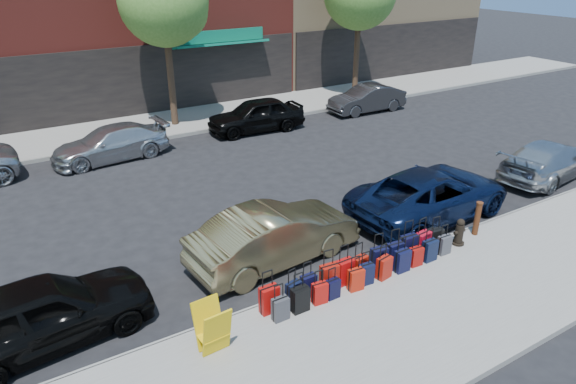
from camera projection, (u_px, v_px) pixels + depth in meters
ground at (265, 207)px, 16.28m from camera, size 120.00×120.00×0.00m
sidewalk_near at (409, 318)px, 11.21m from camera, size 60.00×4.00×0.15m
sidewalk_far at (161, 124)px, 24.00m from camera, size 60.00×4.00×0.15m
curb_near at (352, 273)px, 12.77m from camera, size 60.00×0.08×0.15m
curb_far at (177, 136)px, 22.43m from camera, size 60.00×0.08×0.15m
tree_center at (167, 3)px, 21.67m from camera, size 3.80×3.80×7.27m
suitcase_front_0 at (269, 299)px, 11.15m from camera, size 0.43×0.24×1.02m
suitcase_front_1 at (294, 293)px, 11.46m from camera, size 0.39×0.26×0.86m
suitcase_front_2 at (308, 285)px, 11.71m from camera, size 0.36×0.20×0.87m
suitcase_front_3 at (329, 277)px, 11.92m from camera, size 0.44×0.27×1.03m
suitcase_front_4 at (345, 272)px, 12.12m from camera, size 0.43×0.25×1.02m
suitcase_front_5 at (360, 267)px, 12.36m from camera, size 0.41×0.25×0.93m
suitcase_front_6 at (379, 259)px, 12.63m from camera, size 0.44×0.27×1.01m
suitcase_front_7 at (395, 254)px, 12.84m from camera, size 0.44×0.27×1.01m
suitcase_front_8 at (409, 247)px, 13.12m from camera, size 0.46×0.27×1.07m
suitcase_front_9 at (422, 244)px, 13.27m from camera, size 0.46×0.29×1.06m
suitcase_front_10 at (436, 239)px, 13.61m from camera, size 0.40×0.25×0.91m
suitcase_back_0 at (280, 309)px, 10.94m from camera, size 0.36×0.21×0.86m
suitcase_back_1 at (300, 299)px, 11.19m from camera, size 0.40×0.23×0.94m
suitcase_back_2 at (320, 293)px, 11.47m from camera, size 0.36×0.23×0.82m
suitcase_back_3 at (333, 289)px, 11.64m from camera, size 0.33×0.20×0.77m
suitcase_back_4 at (356, 279)px, 11.92m from camera, size 0.38×0.24×0.87m
suitcase_back_5 at (366, 274)px, 12.14m from camera, size 0.37×0.23×0.85m
suitcase_back_6 at (384, 268)px, 12.35m from camera, size 0.41×0.29×0.91m
suitcase_back_7 at (402, 261)px, 12.61m from camera, size 0.39×0.23×0.93m
suitcase_back_8 at (416, 256)px, 12.86m from camera, size 0.35×0.22×0.81m
suitcase_back_9 at (430, 250)px, 13.06m from camera, size 0.39×0.23×0.92m
suitcase_back_10 at (444, 245)px, 13.37m from camera, size 0.35×0.21×0.83m
fire_hydrant at (459, 233)px, 13.78m from camera, size 0.38×0.34×0.76m
bollard at (477, 218)px, 14.19m from camera, size 0.18×0.18×0.99m
display_rack at (213, 328)px, 9.99m from camera, size 0.62×0.68×1.04m
car_near_0 at (42, 313)px, 10.30m from camera, size 4.53×2.21×1.49m
car_near_1 at (275, 235)px, 13.13m from camera, size 4.71×2.03×1.51m
car_near_2 at (430, 194)px, 15.43m from camera, size 5.52×2.83×1.49m
car_near_3 at (549, 160)px, 18.18m from camera, size 4.78×2.41×1.33m
car_far_1 at (110, 143)px, 19.85m from camera, size 4.59×2.17×1.29m
car_far_2 at (256, 115)px, 23.04m from camera, size 4.48×2.08×1.49m
car_far_3 at (367, 99)px, 25.94m from camera, size 4.09×1.54×1.33m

